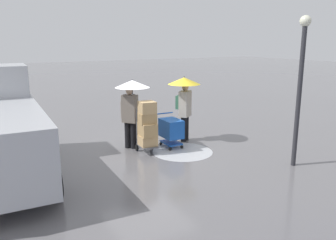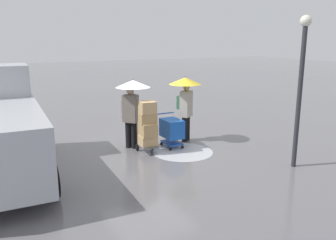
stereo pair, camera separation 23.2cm
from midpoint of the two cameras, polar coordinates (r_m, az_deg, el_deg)
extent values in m
plane|color=slate|center=(10.80, -4.11, -4.59)|extent=(90.00, 90.00, 0.00)
cylinder|color=silver|center=(10.41, 1.75, -5.23)|extent=(1.81, 1.81, 0.01)
cylinder|color=silver|center=(10.61, -25.83, -6.21)|extent=(1.99, 1.99, 0.01)
cylinder|color=black|center=(10.79, -21.61, -3.52)|extent=(0.28, 0.73, 0.72)
cylinder|color=black|center=(7.75, -19.07, -9.74)|extent=(0.28, 0.73, 0.72)
cube|color=#1951B2|center=(10.69, -0.09, -1.39)|extent=(0.54, 0.77, 0.56)
cube|color=#1951B2|center=(10.82, -0.09, -3.75)|extent=(0.48, 0.70, 0.04)
cylinder|color=#1951B2|center=(10.96, -1.14, 1.12)|extent=(0.58, 0.05, 0.04)
sphere|color=black|center=(10.69, 1.67, -4.47)|extent=(0.10, 0.10, 0.10)
sphere|color=black|center=(10.50, -0.30, -4.80)|extent=(0.10, 0.10, 0.10)
sphere|color=black|center=(11.19, 0.10, -3.65)|extent=(0.10, 0.10, 0.10)
sphere|color=black|center=(11.01, -1.80, -3.94)|extent=(0.10, 0.10, 0.10)
cube|color=#515156|center=(10.27, -4.01, -4.26)|extent=(0.53, 0.64, 0.03)
cylinder|color=#515156|center=(10.47, -3.51, -0.80)|extent=(0.04, 0.04, 1.10)
cylinder|color=#515156|center=(10.33, -5.79, -1.04)|extent=(0.04, 0.04, 1.10)
cylinder|color=black|center=(10.66, -3.36, -4.26)|extent=(0.07, 0.20, 0.20)
cylinder|color=black|center=(10.50, -5.81, -4.57)|extent=(0.07, 0.20, 0.20)
cube|color=tan|center=(10.23, -4.02, -3.40)|extent=(0.51, 0.49, 0.29)
cube|color=tan|center=(10.13, -4.05, -1.56)|extent=(0.49, 0.61, 0.39)
cube|color=tan|center=(10.05, -4.08, 0.32)|extent=(0.52, 0.48, 0.30)
cube|color=tan|center=(9.99, -4.11, 2.10)|extent=(0.48, 0.48, 0.34)
cylinder|color=black|center=(10.76, -7.29, -2.45)|extent=(0.18, 0.18, 0.82)
cylinder|color=black|center=(10.67, -6.33, -2.55)|extent=(0.18, 0.18, 0.82)
cube|color=slate|center=(10.53, -6.93, 1.86)|extent=(0.50, 0.52, 0.84)
sphere|color=beige|center=(10.44, -7.01, 4.77)|extent=(0.22, 0.22, 0.22)
cylinder|color=slate|center=(10.66, -8.17, 1.68)|extent=(0.10, 0.10, 0.55)
cylinder|color=slate|center=(10.43, -6.03, 3.00)|extent=(0.30, 0.27, 0.50)
cylinder|color=#333338|center=(10.42, -6.50, 3.87)|extent=(0.02, 0.02, 0.86)
cone|color=white|center=(10.36, -6.55, 5.95)|extent=(1.04, 1.04, 0.22)
sphere|color=#333338|center=(10.35, -6.57, 6.66)|extent=(0.04, 0.04, 0.04)
cylinder|color=black|center=(11.54, 2.41, -1.29)|extent=(0.18, 0.18, 0.82)
cylinder|color=black|center=(11.36, 2.01, -1.51)|extent=(0.18, 0.18, 0.82)
cube|color=#B2A899|center=(11.27, 2.25, 2.69)|extent=(0.52, 0.48, 0.84)
sphere|color=beige|center=(11.19, 2.27, 5.41)|extent=(0.22, 0.22, 0.22)
cylinder|color=#B2A899|center=(11.52, 2.76, 2.65)|extent=(0.10, 0.10, 0.55)
cylinder|color=#B2A899|center=(11.07, 1.98, 3.65)|extent=(0.25, 0.31, 0.50)
cylinder|color=#333338|center=(11.12, 2.06, 4.53)|extent=(0.02, 0.02, 0.86)
cone|color=yellow|center=(11.07, 2.07, 6.48)|extent=(1.04, 1.04, 0.22)
sphere|color=#333338|center=(11.06, 2.08, 7.15)|extent=(0.04, 0.04, 0.04)
cube|color=#33664C|center=(11.35, 1.32, 2.97)|extent=(0.34, 0.30, 0.44)
cylinder|color=#2D2D33|center=(9.43, 20.11, 3.31)|extent=(0.12, 0.12, 3.60)
sphere|color=#EAEACC|center=(9.33, 21.05, 15.00)|extent=(0.28, 0.28, 0.28)
camera|label=1|loc=(0.12, -90.68, -0.16)|focal=36.94mm
camera|label=2|loc=(0.12, 89.32, 0.16)|focal=36.94mm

